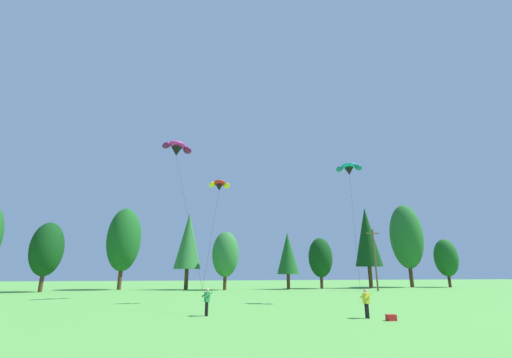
{
  "coord_description": "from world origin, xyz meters",
  "views": [
    {
      "loc": [
        -6.04,
        0.23,
        2.66
      ],
      "look_at": [
        -1.37,
        24.58,
        9.62
      ],
      "focal_mm": 23.4,
      "sensor_mm": 36.0,
      "label": 1
    }
  ],
  "objects": [
    {
      "name": "treeline_tree_d",
      "position": [
        -16.97,
        58.96,
        7.91
      ],
      "size": [
        5.33,
        5.33,
        13.06
      ],
      "color": "#472D19",
      "rests_on": "ground_plane"
    },
    {
      "name": "kite_flyer_near",
      "position": [
        -4.87,
        23.09,
        1.0
      ],
      "size": [
        0.7,
        0.72,
        1.69
      ],
      "color": "black",
      "rests_on": "ground_plane"
    },
    {
      "name": "utility_pole",
      "position": [
        21.58,
        47.94,
        4.82
      ],
      "size": [
        2.2,
        0.26,
        9.12
      ],
      "color": "brown",
      "rests_on": "ground_plane"
    },
    {
      "name": "treeline_tree_j",
      "position": [
        34.79,
        58.6,
        9.39
      ],
      "size": [
        5.99,
        5.99,
        15.51
      ],
      "color": "#472D19",
      "rests_on": "ground_plane"
    },
    {
      "name": "parafoil_kite_far_magenta",
      "position": [
        -8.27,
        38.3,
        16.84
      ],
      "size": [
        4.94,
        16.66,
        16.16
      ],
      "color": "#D12893"
    },
    {
      "name": "parafoil_kite_high_red_yellow",
      "position": [
        -3.62,
        32.0,
        10.91
      ],
      "size": [
        2.73,
        9.53,
        9.87
      ],
      "color": "red"
    },
    {
      "name": "treeline_tree_c",
      "position": [
        -26.54,
        54.23,
        5.91
      ],
      "size": [
        4.44,
        4.44,
        9.77
      ],
      "color": "#472D19",
      "rests_on": "ground_plane"
    },
    {
      "name": "treeline_tree_f",
      "position": [
        -0.51,
        55.2,
        5.51
      ],
      "size": [
        4.26,
        4.26,
        9.1
      ],
      "color": "#472D19",
      "rests_on": "ground_plane"
    },
    {
      "name": "treeline_tree_i",
      "position": [
        25.27,
        56.46,
        8.9
      ],
      "size": [
        4.72,
        4.72,
        14.2
      ],
      "color": "#472D19",
      "rests_on": "ground_plane"
    },
    {
      "name": "picnic_cooler",
      "position": [
        5.43,
        18.91,
        0.17
      ],
      "size": [
        0.53,
        0.38,
        0.34
      ],
      "primitive_type": "cube",
      "rotation": [
        0.0,
        0.0,
        3.11
      ],
      "color": "red",
      "rests_on": "ground_plane"
    },
    {
      "name": "treeline_tree_h",
      "position": [
        16.24,
        56.66,
        5.16
      ],
      "size": [
        4.1,
        4.1,
        8.52
      ],
      "color": "#472D19",
      "rests_on": "ground_plane"
    },
    {
      "name": "treeline_tree_e",
      "position": [
        -6.52,
        57.0,
        7.73
      ],
      "size": [
        4.32,
        4.32,
        12.34
      ],
      "color": "#472D19",
      "rests_on": "ground_plane"
    },
    {
      "name": "kite_flyer_mid",
      "position": [
        4.61,
        20.12,
        1.0
      ],
      "size": [
        0.6,
        0.63,
        1.69
      ],
      "color": "black",
      "rests_on": "ground_plane"
    },
    {
      "name": "parafoil_kite_mid_teal",
      "position": [
        8.97,
        29.47,
        12.6
      ],
      "size": [
        6.0,
        10.3,
        11.6
      ],
      "color": "teal"
    },
    {
      "name": "treeline_tree_g",
      "position": [
        9.99,
        55.49,
        5.76
      ],
      "size": [
        3.62,
        3.62,
        9.2
      ],
      "color": "#472D19",
      "rests_on": "ground_plane"
    },
    {
      "name": "treeline_tree_k",
      "position": [
        41.76,
        57.32,
        5.35
      ],
      "size": [
        4.19,
        4.19,
        8.84
      ],
      "color": "#472D19",
      "rests_on": "ground_plane"
    }
  ]
}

